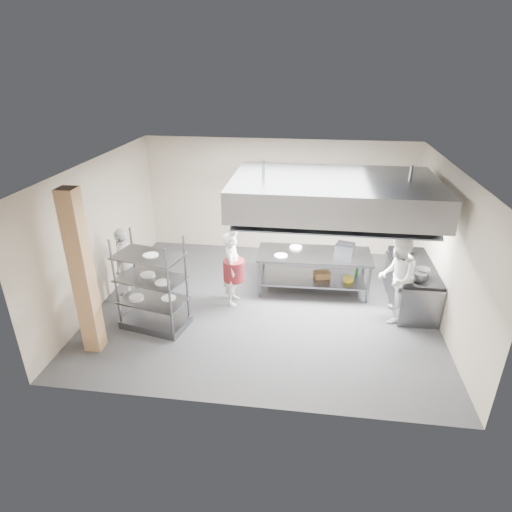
# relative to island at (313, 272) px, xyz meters

# --- Properties ---
(floor) EXTENTS (7.00, 7.00, 0.00)m
(floor) POSITION_rel_island_xyz_m (-1.00, -0.78, -0.46)
(floor) COLOR #3C3C3F
(floor) RESTS_ON ground
(ceiling) EXTENTS (7.00, 7.00, 0.00)m
(ceiling) POSITION_rel_island_xyz_m (-1.00, -0.78, 2.54)
(ceiling) COLOR silver
(ceiling) RESTS_ON wall_back
(wall_back) EXTENTS (7.00, 0.00, 7.00)m
(wall_back) POSITION_rel_island_xyz_m (-1.00, 2.22, 1.04)
(wall_back) COLOR #B8A892
(wall_back) RESTS_ON ground
(wall_left) EXTENTS (0.00, 6.00, 6.00)m
(wall_left) POSITION_rel_island_xyz_m (-4.50, -0.78, 1.04)
(wall_left) COLOR #B8A892
(wall_left) RESTS_ON ground
(wall_right) EXTENTS (0.00, 6.00, 6.00)m
(wall_right) POSITION_rel_island_xyz_m (2.50, -0.78, 1.04)
(wall_right) COLOR #B8A892
(wall_right) RESTS_ON ground
(column) EXTENTS (0.30, 0.30, 3.00)m
(column) POSITION_rel_island_xyz_m (-3.90, -2.68, 1.04)
(column) COLOR tan
(column) RESTS_ON floor
(exhaust_hood) EXTENTS (4.00, 2.50, 0.60)m
(exhaust_hood) POSITION_rel_island_xyz_m (0.30, -0.38, 1.94)
(exhaust_hood) COLOR gray
(exhaust_hood) RESTS_ON ceiling
(hood_strip_a) EXTENTS (1.60, 0.12, 0.04)m
(hood_strip_a) POSITION_rel_island_xyz_m (-0.60, -0.38, 1.62)
(hood_strip_a) COLOR white
(hood_strip_a) RESTS_ON exhaust_hood
(hood_strip_b) EXTENTS (1.60, 0.12, 0.04)m
(hood_strip_b) POSITION_rel_island_xyz_m (1.20, -0.38, 1.62)
(hood_strip_b) COLOR white
(hood_strip_b) RESTS_ON exhaust_hood
(wall_shelf) EXTENTS (1.50, 0.28, 0.04)m
(wall_shelf) POSITION_rel_island_xyz_m (0.80, 2.06, 1.04)
(wall_shelf) COLOR gray
(wall_shelf) RESTS_ON wall_back
(island) EXTENTS (2.52, 1.10, 0.91)m
(island) POSITION_rel_island_xyz_m (0.00, 0.00, 0.00)
(island) COLOR slate
(island) RESTS_ON floor
(island_worktop) EXTENTS (2.52, 1.10, 0.06)m
(island_worktop) POSITION_rel_island_xyz_m (0.00, 0.00, 0.42)
(island_worktop) COLOR gray
(island_worktop) RESTS_ON island
(island_undershelf) EXTENTS (2.31, 0.99, 0.04)m
(island_undershelf) POSITION_rel_island_xyz_m (0.00, 0.00, -0.16)
(island_undershelf) COLOR slate
(island_undershelf) RESTS_ON island
(pass_rack) EXTENTS (1.38, 0.98, 1.88)m
(pass_rack) POSITION_rel_island_xyz_m (-3.05, -1.85, 0.48)
(pass_rack) COLOR slate
(pass_rack) RESTS_ON floor
(cooking_range) EXTENTS (0.80, 2.00, 0.84)m
(cooking_range) POSITION_rel_island_xyz_m (2.08, -0.28, -0.04)
(cooking_range) COLOR gray
(cooking_range) RESTS_ON floor
(range_top) EXTENTS (0.78, 1.96, 0.06)m
(range_top) POSITION_rel_island_xyz_m (2.08, -0.28, 0.41)
(range_top) COLOR black
(range_top) RESTS_ON cooking_range
(chef_head) EXTENTS (0.40, 0.60, 1.61)m
(chef_head) POSITION_rel_island_xyz_m (-1.69, -0.77, 0.35)
(chef_head) COLOR white
(chef_head) RESTS_ON floor
(chef_line) EXTENTS (0.88, 1.02, 1.83)m
(chef_line) POSITION_rel_island_xyz_m (1.60, -0.97, 0.46)
(chef_line) COLOR white
(chef_line) RESTS_ON floor
(chef_plating) EXTENTS (0.49, 0.99, 1.64)m
(chef_plating) POSITION_rel_island_xyz_m (-4.00, -0.90, 0.36)
(chef_plating) COLOR white
(chef_plating) RESTS_ON floor
(griddle) EXTENTS (0.47, 0.41, 0.19)m
(griddle) POSITION_rel_island_xyz_m (0.67, 0.16, 0.55)
(griddle) COLOR slate
(griddle) RESTS_ON island_worktop
(wicker_basket) EXTENTS (0.39, 0.31, 0.15)m
(wicker_basket) POSITION_rel_island_xyz_m (0.20, 0.01, -0.06)
(wicker_basket) COLOR olive
(wicker_basket) RESTS_ON island_undershelf
(stockpot) EXTENTS (0.27, 0.27, 0.19)m
(stockpot) POSITION_rel_island_xyz_m (2.11, -0.83, 0.54)
(stockpot) COLOR gray
(stockpot) RESTS_ON range_top
(plate_stack) EXTENTS (0.28, 0.28, 0.05)m
(plate_stack) POSITION_rel_island_xyz_m (-3.05, -1.85, 0.15)
(plate_stack) COLOR white
(plate_stack) RESTS_ON pass_rack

